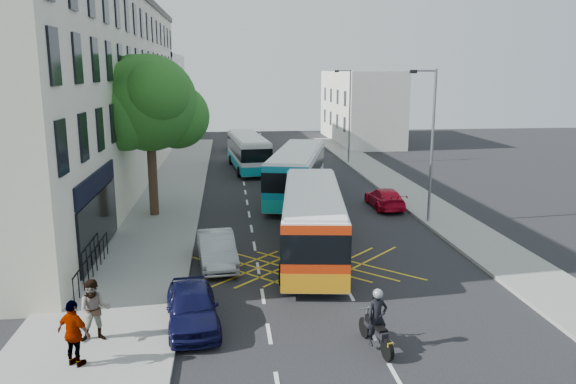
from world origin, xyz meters
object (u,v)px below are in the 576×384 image
object	(u,v)px
lamp_near	(431,138)
bus_mid	(297,173)
distant_car_grey	(241,143)
pedestrian_near	(95,310)
bus_near	(312,221)
lamp_far	(349,111)
pedestrian_far	(74,333)
street_tree	(149,104)
parked_car_silver	(217,249)
red_hatchback	(385,198)
parked_car_blue	(192,306)
bus_far	(248,152)
distant_car_silver	(311,144)
motorbike	(377,321)

from	to	relation	value
lamp_near	bus_mid	xyz separation A→B (m)	(-6.16, 6.81, -2.96)
distant_car_grey	pedestrian_near	bearing A→B (deg)	-94.17
bus_near	bus_mid	size ratio (longest dim) A/B	0.95
lamp_far	pedestrian_far	distance (m)	36.88
street_tree	parked_car_silver	bearing A→B (deg)	-66.64
bus_near	red_hatchback	xyz separation A→B (m)	(5.65, 8.26, -0.98)
distant_car_grey	parked_car_blue	bearing A→B (deg)	-90.49
bus_far	distant_car_silver	distance (m)	12.93
lamp_far	parked_car_blue	bearing A→B (deg)	-110.72
parked_car_silver	lamp_far	bearing A→B (deg)	60.53
street_tree	pedestrian_near	world-z (taller)	street_tree
bus_mid	lamp_near	bearing A→B (deg)	-33.84
lamp_far	pedestrian_far	bearing A→B (deg)	-113.78
bus_mid	distant_car_silver	xyz separation A→B (m)	(4.22, 22.02, -1.02)
lamp_near	pedestrian_near	distance (m)	19.30
distant_car_grey	lamp_far	bearing A→B (deg)	-43.96
lamp_near	red_hatchback	size ratio (longest dim) A/B	1.94
parked_car_blue	red_hatchback	bearing A→B (deg)	48.30
street_tree	bus_near	world-z (taller)	street_tree
pedestrian_near	pedestrian_far	size ratio (longest dim) A/B	1.01
pedestrian_near	red_hatchback	bearing A→B (deg)	41.41
bus_far	pedestrian_far	world-z (taller)	bus_far
red_hatchback	bus_mid	bearing A→B (deg)	-33.03
bus_far	distant_car_grey	size ratio (longest dim) A/B	1.99
lamp_near	lamp_far	world-z (taller)	same
bus_mid	bus_far	distance (m)	11.46
bus_mid	distant_car_grey	size ratio (longest dim) A/B	2.21
lamp_near	pedestrian_near	bearing A→B (deg)	-140.22
distant_car_grey	pedestrian_near	world-z (taller)	pedestrian_near
red_hatchback	distant_car_grey	world-z (taller)	distant_car_grey
parked_car_blue	pedestrian_far	xyz separation A→B (m)	(-3.01, -2.41, 0.41)
bus_mid	street_tree	bearing A→B (deg)	-141.77
distant_car_silver	lamp_far	bearing A→B (deg)	108.57
red_hatchback	pedestrian_near	xyz separation A→B (m)	(-13.33, -15.83, 0.50)
street_tree	motorbike	size ratio (longest dim) A/B	4.19
street_tree	distant_car_grey	bearing A→B (deg)	78.13
lamp_far	lamp_near	bearing A→B (deg)	-90.00
lamp_far	bus_mid	distance (m)	14.86
bus_near	parked_car_silver	xyz separation A→B (m)	(-4.19, -0.82, -0.89)
bus_mid	distant_car_silver	world-z (taller)	bus_mid
lamp_near	pedestrian_far	world-z (taller)	lamp_near
lamp_near	lamp_far	size ratio (longest dim) A/B	1.00
pedestrian_near	lamp_far	bearing A→B (deg)	57.10
lamp_far	bus_mid	size ratio (longest dim) A/B	0.69
bus_far	street_tree	bearing A→B (deg)	-116.81
bus_near	distant_car_silver	distance (m)	33.78
bus_near	distant_car_silver	bearing A→B (deg)	89.02
parked_car_blue	pedestrian_far	world-z (taller)	pedestrian_far
street_tree	bus_near	bearing A→B (deg)	-44.03
street_tree	pedestrian_near	size ratio (longest dim) A/B	4.62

